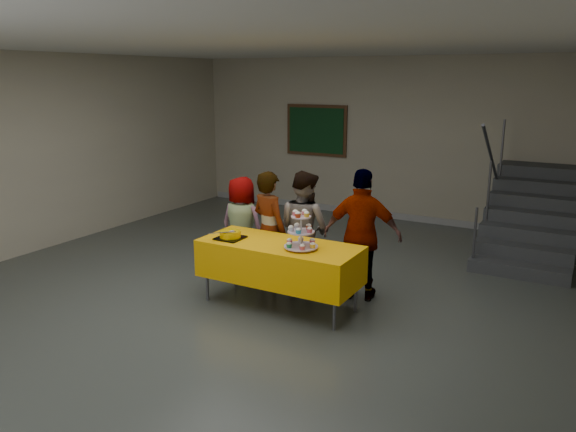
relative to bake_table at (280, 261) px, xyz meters
name	(u,v)px	position (x,y,z in m)	size (l,w,h in m)	color
room_shell	(235,124)	(-0.38, -0.28, 1.57)	(10.00, 10.04, 3.02)	#4C514C
bake_table	(280,261)	(0.00, 0.00, 0.00)	(1.88, 0.78, 0.77)	#595960
cupcake_stand	(301,234)	(0.32, -0.07, 0.39)	(0.38, 0.38, 0.44)	silver
bear_cake	(230,234)	(-0.60, -0.12, 0.27)	(0.32, 0.36, 0.12)	black
schoolchild_a	(242,226)	(-1.03, 0.75, 0.11)	(0.66, 0.43, 1.34)	slate
schoolchild_b	(269,230)	(-0.44, 0.51, 0.19)	(0.55, 0.36, 1.50)	slate
schoolchild_c	(304,229)	(-0.08, 0.76, 0.19)	(0.73, 0.57, 1.50)	slate
schoolchild_d	(362,235)	(0.74, 0.69, 0.24)	(0.94, 0.39, 1.60)	slate
staircase	(534,220)	(2.32, 3.83, -0.07)	(1.30, 2.40, 2.04)	#424447
noticeboard	(316,130)	(-1.87, 4.66, 1.04)	(1.30, 0.05, 1.00)	#472B16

